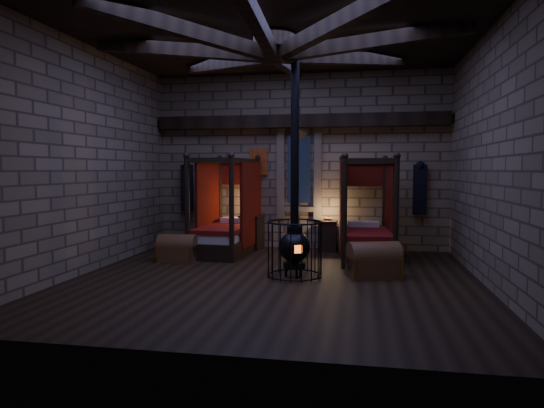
% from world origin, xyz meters
% --- Properties ---
extents(room, '(7.02, 7.02, 4.29)m').
position_xyz_m(room, '(-0.00, 0.09, 3.74)').
color(room, black).
rests_on(room, ground).
extents(bed_left, '(1.23, 2.13, 2.15)m').
position_xyz_m(bed_left, '(-1.53, 2.43, 0.53)').
color(bed_left, black).
rests_on(bed_left, ground).
extents(bed_right, '(1.20, 2.10, 2.12)m').
position_xyz_m(bed_right, '(1.58, 2.21, 0.52)').
color(bed_right, black).
rests_on(bed_right, ground).
extents(trunk_left, '(0.79, 0.51, 0.57)m').
position_xyz_m(trunk_left, '(-2.27, 1.31, 0.25)').
color(trunk_left, brown).
rests_on(trunk_left, ground).
extents(trunk_right, '(1.01, 0.80, 0.65)m').
position_xyz_m(trunk_right, '(1.71, 0.49, 0.29)').
color(trunk_right, brown).
rests_on(trunk_right, ground).
extents(nightstand_left, '(0.59, 0.58, 0.99)m').
position_xyz_m(nightstand_left, '(-1.09, 3.10, 0.42)').
color(nightstand_left, black).
rests_on(nightstand_left, ground).
extents(nightstand_right, '(0.45, 0.43, 0.78)m').
position_xyz_m(nightstand_right, '(0.73, 3.11, 0.37)').
color(nightstand_right, black).
rests_on(nightstand_right, ground).
extents(stove, '(0.98, 0.98, 4.05)m').
position_xyz_m(stove, '(0.32, 0.25, 0.61)').
color(stove, black).
rests_on(stove, ground).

